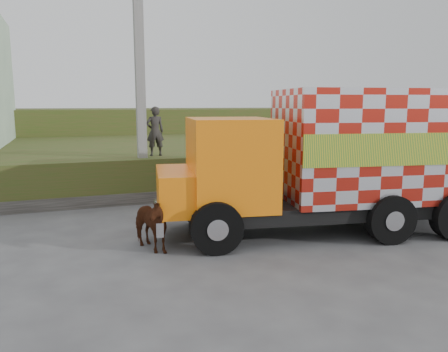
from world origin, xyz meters
name	(u,v)px	position (x,y,z in m)	size (l,w,h in m)	color
ground	(213,233)	(0.00, 0.00, 0.00)	(120.00, 120.00, 0.00)	#474749
embankment	(145,160)	(0.00, 10.00, 0.75)	(40.00, 12.00, 1.50)	#36511B
embankment_far	(116,130)	(0.00, 22.00, 1.50)	(40.00, 12.00, 3.00)	#36511B
retaining_strip	(116,199)	(-2.00, 4.20, 0.20)	(16.00, 0.50, 0.40)	#595651
utility_pole	(140,81)	(-1.00, 4.60, 4.08)	(1.20, 0.30, 8.00)	gray
cargo_truck	(336,160)	(3.09, -0.84, 1.90)	(8.59, 4.06, 3.69)	black
cow	(147,224)	(-1.82, -0.72, 0.62)	(0.67, 1.48, 1.25)	#33150C
pedestrian	(155,131)	(-0.46, 5.00, 2.37)	(0.64, 0.42, 1.74)	#312F2C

